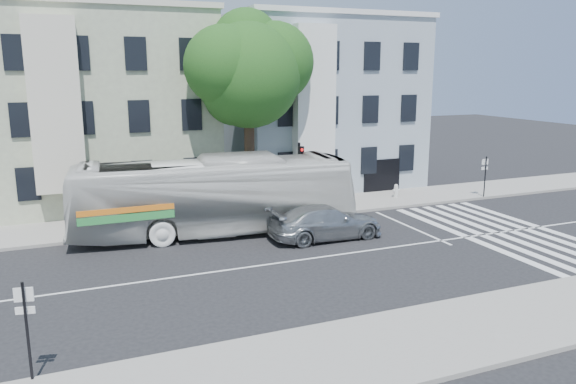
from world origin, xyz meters
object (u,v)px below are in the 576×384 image
bus (214,196)px  sedan (326,222)px  traffic_signal (300,170)px  fire_hydrant (396,190)px  near_sign_pole (26,318)px

bus → sedan: 5.51m
traffic_signal → bus: bearing=173.2°
fire_hydrant → near_sign_pole: 24.53m
bus → sedan: bearing=-115.7°
traffic_signal → sedan: bearing=-117.2°
bus → sedan: (4.61, -2.81, -1.09)m
sedan → fire_hydrant: sedan is taller
bus → near_sign_pole: (-7.82, -11.26, -0.10)m
bus → fire_hydrant: 12.60m
fire_hydrant → near_sign_pole: bearing=-144.8°
near_sign_pole → fire_hydrant: bearing=47.1°
bus → sedan: size_ratio=2.48×
near_sign_pole → bus: bearing=67.1°
bus → fire_hydrant: size_ratio=16.72×
bus → fire_hydrant: bus is taller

